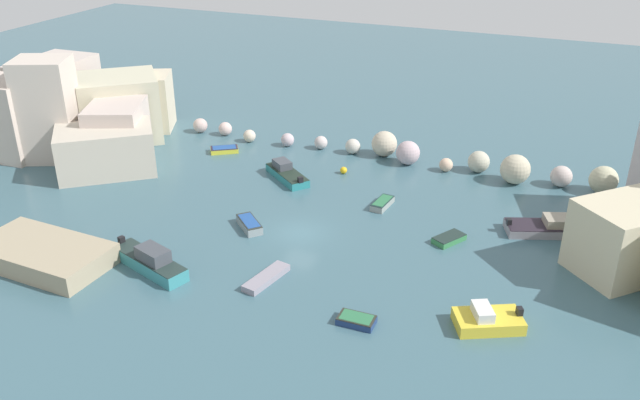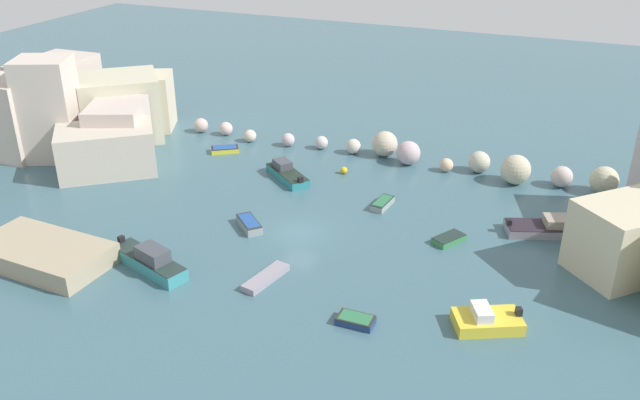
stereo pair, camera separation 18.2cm
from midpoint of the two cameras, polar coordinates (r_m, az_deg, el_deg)
The scene contains 16 objects.
cove_water at distance 53.12m, azimuth -1.66°, elevation -2.81°, with size 160.00×160.00×0.00m, color #3E626E.
cliff_headland_left at distance 74.21m, azimuth -19.90°, elevation 6.96°, with size 24.90×21.19×9.95m.
rock_breakwater at distance 65.34m, azimuth 10.47°, elevation 3.54°, with size 43.15×4.41×2.72m.
stone_dock at distance 52.73m, azimuth -22.31°, elevation -4.23°, with size 9.78×5.29×1.52m, color tan.
channel_buoy at distance 63.51m, azimuth 2.12°, elevation 2.53°, with size 0.66×0.66×0.66m, color gold.
moored_boat_0 at distance 69.21m, azimuth -7.99°, elevation 4.27°, with size 3.06×2.69×0.54m.
moored_boat_1 at distance 47.19m, azimuth -4.51°, elevation -6.58°, with size 1.94×4.23×0.46m.
moored_boat_2 at distance 55.91m, azimuth 19.08°, elevation -2.23°, with size 7.17×4.61×1.41m.
moored_boat_3 at distance 57.37m, azimuth 5.41°, elevation -0.28°, with size 1.40×2.85×0.58m.
moored_boat_4 at distance 49.56m, azimuth -14.14°, elevation -5.01°, with size 7.06×3.86×1.93m.
moored_boat_5 at distance 62.50m, azimuth -2.76°, elevation 2.29°, with size 5.48×4.86×1.45m.
moored_boat_6 at distance 43.76m, azimuth 14.08°, elevation -9.85°, with size 4.75×3.96×1.49m.
moored_boat_7 at distance 54.79m, azimuth -22.34°, elevation -3.64°, with size 4.49×2.74×0.59m.
moored_boat_8 at distance 42.98m, azimuth 3.15°, elevation -10.12°, with size 2.37×1.38×0.50m.
moored_boat_9 at distance 52.72m, azimuth 10.96°, elevation -3.26°, with size 2.45×2.91×0.49m.
moored_boat_10 at distance 53.94m, azimuth -5.92°, elevation -2.03°, with size 3.09×3.00×0.71m.
Camera 2 is at (19.47, -42.32, 25.53)m, focal length 37.77 mm.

